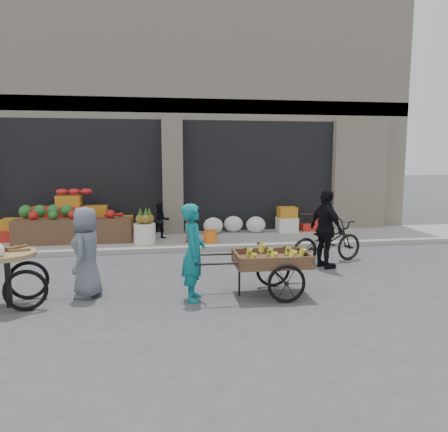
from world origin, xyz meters
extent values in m
plane|color=#424244|center=(0.00, 0.00, 0.00)|extent=(80.00, 80.00, 0.00)
cube|color=gray|center=(0.00, 4.10, 0.06)|extent=(18.00, 2.20, 0.12)
cube|color=beige|center=(0.00, 8.20, 3.50)|extent=(14.00, 6.00, 7.00)
cube|color=gray|center=(0.00, 5.35, 3.60)|extent=(14.00, 0.30, 0.40)
cube|color=black|center=(-2.48, 6.00, 1.67)|extent=(4.40, 1.60, 3.10)
cube|color=black|center=(2.48, 6.00, 1.67)|extent=(4.40, 1.60, 3.10)
cube|color=beige|center=(0.00, 5.15, 1.67)|extent=(0.55, 0.80, 3.22)
cube|color=brown|center=(-2.48, 3.95, 0.42)|extent=(2.80, 0.45, 0.60)
sphere|color=#1E5923|center=(-3.17, 4.45, 0.86)|extent=(0.34, 0.34, 0.34)
cylinder|color=silver|center=(-0.75, 3.60, 0.37)|extent=(0.52, 0.52, 0.50)
cylinder|color=#A5140F|center=(0.35, 3.55, 0.40)|extent=(0.20, 0.20, 0.56)
sphere|color=#A5140F|center=(0.35, 3.55, 0.72)|extent=(0.22, 0.22, 0.22)
cylinder|color=orange|center=(0.85, 3.50, 0.27)|extent=(0.32, 0.32, 0.30)
ellipsoid|color=silver|center=(1.68, 4.70, 0.34)|extent=(1.70, 0.60, 0.44)
imported|color=black|center=(-0.35, 4.20, 0.58)|extent=(0.51, 0.43, 0.93)
cube|color=brown|center=(1.34, -0.34, 0.55)|extent=(1.22, 0.82, 0.11)
torus|color=black|center=(1.46, -0.77, 0.30)|extent=(0.61, 0.07, 0.60)
torus|color=black|center=(1.49, 0.08, 0.30)|extent=(0.61, 0.07, 0.60)
cylinder|color=black|center=(0.81, -0.33, 0.25)|extent=(0.04, 0.04, 0.50)
imported|color=#0F7178|center=(0.07, -0.39, 0.76)|extent=(0.47, 0.62, 1.52)
cylinder|color=#9E7F51|center=(-2.68, -0.28, 0.80)|extent=(0.99, 0.99, 0.07)
cube|color=black|center=(-2.68, -0.28, 0.40)|extent=(0.09, 0.09, 0.80)
torus|color=black|center=(-2.38, -0.51, 0.31)|extent=(0.62, 0.18, 0.62)
torus|color=black|center=(-2.49, 0.04, 0.31)|extent=(0.62, 0.18, 0.62)
imported|color=slate|center=(-1.59, 0.05, 0.73)|extent=(0.58, 0.78, 1.45)
imported|color=black|center=(3.07, 1.56, 0.45)|extent=(1.81, 1.03, 0.90)
imported|color=black|center=(2.87, 1.16, 0.80)|extent=(0.62, 1.00, 1.59)
camera|label=1|loc=(-0.52, -7.00, 2.24)|focal=35.00mm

